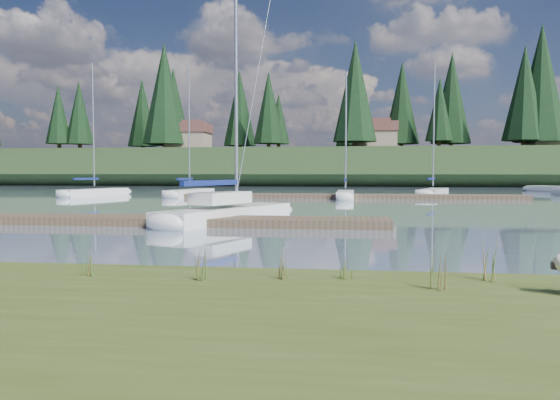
# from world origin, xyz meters

# --- Properties ---
(ground) EXTENTS (200.00, 200.00, 0.00)m
(ground) POSITION_xyz_m (0.00, 30.00, 0.00)
(ground) COLOR gray
(ground) RESTS_ON ground
(bank) EXTENTS (60.00, 9.00, 0.35)m
(bank) POSITION_xyz_m (0.00, -6.00, 0.17)
(bank) COLOR #3E4D1D
(bank) RESTS_ON ground
(ridge) EXTENTS (200.00, 20.00, 5.00)m
(ridge) POSITION_xyz_m (0.00, 73.00, 2.50)
(ridge) COLOR #203218
(ridge) RESTS_ON ground
(sailboat_main) EXTENTS (4.66, 8.34, 12.05)m
(sailboat_main) POSITION_xyz_m (-2.06, 11.14, 0.42)
(sailboat_main) COLOR white
(sailboat_main) RESTS_ON ground
(dock_near) EXTENTS (16.00, 2.00, 0.30)m
(dock_near) POSITION_xyz_m (-4.00, 9.00, 0.15)
(dock_near) COLOR #4C3D2C
(dock_near) RESTS_ON ground
(dock_far) EXTENTS (26.00, 2.20, 0.30)m
(dock_far) POSITION_xyz_m (2.00, 30.00, 0.15)
(dock_far) COLOR #4C3D2C
(dock_far) RESTS_ON ground
(sailboat_bg_0) EXTENTS (3.62, 7.51, 10.82)m
(sailboat_bg_0) POSITION_xyz_m (-17.93, 31.99, 0.32)
(sailboat_bg_0) COLOR white
(sailboat_bg_0) RESTS_ON ground
(sailboat_bg_1) EXTENTS (2.66, 7.07, 10.46)m
(sailboat_bg_1) POSITION_xyz_m (-9.98, 31.84, 0.33)
(sailboat_bg_1) COLOR white
(sailboat_bg_1) RESTS_ON ground
(sailboat_bg_2) EXTENTS (1.23, 5.94, 9.14)m
(sailboat_bg_2) POSITION_xyz_m (2.17, 29.51, 0.34)
(sailboat_bg_2) COLOR white
(sailboat_bg_2) RESTS_ON ground
(sailboat_bg_3) EXTENTS (3.69, 7.38, 10.81)m
(sailboat_bg_3) POSITION_xyz_m (9.37, 35.57, 0.33)
(sailboat_bg_3) COLOR white
(sailboat_bg_3) RESTS_ON ground
(sailboat_bg_5) EXTENTS (6.05, 8.79, 12.87)m
(sailboat_bg_5) POSITION_xyz_m (22.44, 44.79, 0.32)
(sailboat_bg_5) COLOR white
(sailboat_bg_5) RESTS_ON ground
(weed_0) EXTENTS (0.17, 0.14, 0.67)m
(weed_0) POSITION_xyz_m (0.41, -2.66, 0.63)
(weed_0) COLOR #475B23
(weed_0) RESTS_ON bank
(weed_1) EXTENTS (0.17, 0.14, 0.48)m
(weed_1) POSITION_xyz_m (1.60, -2.39, 0.55)
(weed_1) COLOR #475B23
(weed_1) RESTS_ON bank
(weed_2) EXTENTS (0.17, 0.14, 0.72)m
(weed_2) POSITION_xyz_m (3.78, -2.85, 0.65)
(weed_2) COLOR #475B23
(weed_2) RESTS_ON bank
(weed_3) EXTENTS (0.17, 0.14, 0.47)m
(weed_3) POSITION_xyz_m (-1.49, -2.55, 0.55)
(weed_3) COLOR #475B23
(weed_3) RESTS_ON bank
(weed_4) EXTENTS (0.17, 0.14, 0.40)m
(weed_4) POSITION_xyz_m (2.54, -2.30, 0.52)
(weed_4) COLOR #475B23
(weed_4) RESTS_ON bank
(weed_5) EXTENTS (0.17, 0.14, 0.71)m
(weed_5) POSITION_xyz_m (4.65, -2.12, 0.65)
(weed_5) COLOR #475B23
(weed_5) RESTS_ON bank
(mud_lip) EXTENTS (60.00, 0.50, 0.14)m
(mud_lip) POSITION_xyz_m (0.00, -1.60, 0.07)
(mud_lip) COLOR #33281C
(mud_lip) RESTS_ON ground
(conifer_1) EXTENTS (4.40, 4.40, 11.30)m
(conifer_1) POSITION_xyz_m (-40.00, 71.00, 11.28)
(conifer_1) COLOR #382619
(conifer_1) RESTS_ON ridge
(conifer_2) EXTENTS (6.60, 6.60, 16.05)m
(conifer_2) POSITION_xyz_m (-25.00, 68.00, 13.54)
(conifer_2) COLOR #382619
(conifer_2) RESTS_ON ridge
(conifer_3) EXTENTS (4.84, 4.84, 12.25)m
(conifer_3) POSITION_xyz_m (-10.00, 72.00, 11.74)
(conifer_3) COLOR #382619
(conifer_3) RESTS_ON ridge
(conifer_4) EXTENTS (6.16, 6.16, 15.10)m
(conifer_4) POSITION_xyz_m (3.00, 66.00, 13.09)
(conifer_4) COLOR #382619
(conifer_4) RESTS_ON ridge
(conifer_5) EXTENTS (3.96, 3.96, 10.35)m
(conifer_5) POSITION_xyz_m (15.00, 70.00, 10.83)
(conifer_5) COLOR #382619
(conifer_5) RESTS_ON ridge
(conifer_6) EXTENTS (7.04, 7.04, 17.00)m
(conifer_6) POSITION_xyz_m (28.00, 68.00, 13.99)
(conifer_6) COLOR #382619
(conifer_6) RESTS_ON ridge
(house_0) EXTENTS (6.30, 5.30, 4.65)m
(house_0) POSITION_xyz_m (-22.00, 70.00, 7.31)
(house_0) COLOR gray
(house_0) RESTS_ON ridge
(house_1) EXTENTS (6.30, 5.30, 4.65)m
(house_1) POSITION_xyz_m (6.00, 71.00, 7.31)
(house_1) COLOR gray
(house_1) RESTS_ON ridge
(house_2) EXTENTS (6.30, 5.30, 4.65)m
(house_2) POSITION_xyz_m (30.00, 69.00, 7.31)
(house_2) COLOR gray
(house_2) RESTS_ON ridge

